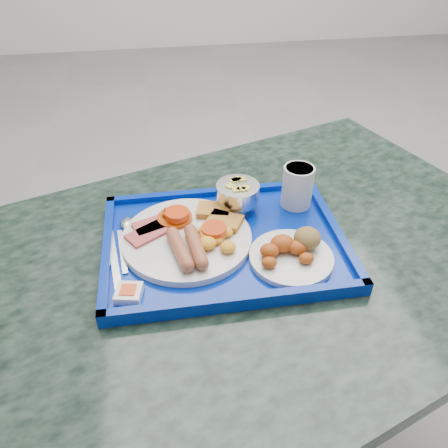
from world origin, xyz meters
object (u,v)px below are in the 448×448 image
(main_plate, at_px, (190,236))
(juice_cup, at_px, (298,185))
(fruit_bowl, at_px, (238,193))
(bread_plate, at_px, (292,251))
(tray, at_px, (224,242))
(table, at_px, (245,315))

(main_plate, height_order, juice_cup, juice_cup)
(fruit_bowl, bearing_deg, bread_plate, -67.07)
(tray, height_order, fruit_bowl, fruit_bowl)
(bread_plate, bearing_deg, table, 147.63)
(tray, bearing_deg, juice_cup, 28.84)
(main_plate, distance_m, bread_plate, 0.20)
(fruit_bowl, height_order, juice_cup, juice_cup)
(main_plate, height_order, bread_plate, bread_plate)
(bread_plate, height_order, juice_cup, juice_cup)
(table, bearing_deg, fruit_bowl, 88.89)
(main_plate, height_order, fruit_bowl, fruit_bowl)
(tray, distance_m, fruit_bowl, 0.12)
(table, distance_m, tray, 0.20)
(table, distance_m, fruit_bowl, 0.27)
(main_plate, xyz_separation_m, fruit_bowl, (0.11, 0.09, 0.03))
(main_plate, relative_size, juice_cup, 2.78)
(table, xyz_separation_m, fruit_bowl, (0.00, 0.12, 0.24))
(main_plate, relative_size, bread_plate, 1.62)
(juice_cup, bearing_deg, table, -137.57)
(table, relative_size, bread_plate, 8.76)
(table, xyz_separation_m, main_plate, (-0.11, 0.03, 0.22))
(table, bearing_deg, tray, 150.80)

